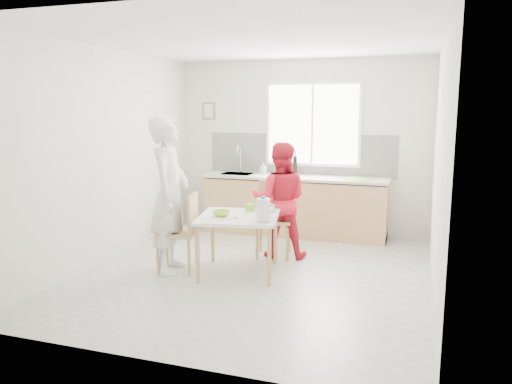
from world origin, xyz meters
TOP-DOWN VIEW (x-y plane):
  - ground at (0.00, 0.00)m, footprint 4.50×4.50m
  - room_shell at (0.00, 0.00)m, footprint 4.50×4.50m
  - window at (0.20, 2.23)m, footprint 1.50×0.06m
  - backsplash at (0.00, 2.24)m, footprint 3.00×0.02m
  - picture_frame at (-1.55, 2.23)m, footprint 0.22×0.03m
  - kitchen_counter at (-0.00, 1.95)m, footprint 2.84×0.64m
  - dining_table at (-0.19, -0.06)m, footprint 1.08×1.08m
  - chair_left at (-0.85, -0.19)m, footprint 0.52×0.52m
  - chair_far at (-0.01, 0.82)m, footprint 0.54×0.54m
  - person_white at (-1.00, -0.22)m, footprint 0.57×0.76m
  - person_red at (0.09, 0.75)m, footprint 0.84×0.71m
  - bowl_green at (-0.37, -0.15)m, footprint 0.24×0.24m
  - bowl_white at (0.06, 0.25)m, footprint 0.24×0.24m
  - milk_jug at (0.19, -0.27)m, footprint 0.21×0.15m
  - green_box at (-0.14, 0.24)m, footprint 0.12×0.12m
  - spoon at (-0.22, -0.29)m, footprint 0.14×0.09m
  - cutting_board at (0.97, 1.85)m, footprint 0.41×0.35m
  - wine_bottle_a at (-0.16, 2.13)m, footprint 0.07×0.07m
  - wine_bottle_b at (-0.03, 2.08)m, footprint 0.07×0.07m
  - jar_amber at (-0.08, 1.96)m, footprint 0.06×0.06m
  - soap_bottle at (-0.55, 2.07)m, footprint 0.11×0.11m

SIDE VIEW (x-z plane):
  - ground at x=0.00m, z-range 0.00..0.00m
  - kitchen_counter at x=0.00m, z-range -0.27..1.10m
  - chair_left at x=-0.85m, z-range 0.05..1.00m
  - chair_far at x=-0.01m, z-range 0.05..1.05m
  - dining_table at x=-0.19m, z-range 0.28..0.98m
  - spoon at x=-0.22m, z-range 0.71..0.72m
  - bowl_white at x=0.06m, z-range 0.70..0.76m
  - bowl_green at x=-0.37m, z-range 0.70..0.77m
  - green_box at x=-0.14m, z-range 0.70..0.79m
  - person_red at x=0.09m, z-range 0.00..1.52m
  - milk_jug at x=0.19m, z-range 0.72..0.98m
  - cutting_board at x=0.97m, z-range 0.92..0.93m
  - person_white at x=-1.00m, z-range 0.00..1.87m
  - jar_amber at x=-0.08m, z-range 0.92..1.08m
  - soap_bottle at x=-0.55m, z-range 0.92..1.10m
  - wine_bottle_b at x=-0.03m, z-range 0.92..1.22m
  - wine_bottle_a at x=-0.16m, z-range 0.92..1.24m
  - backsplash at x=0.00m, z-range 0.90..1.55m
  - room_shell at x=0.00m, z-range -0.61..3.89m
  - window at x=0.20m, z-range 1.05..2.35m
  - picture_frame at x=-1.55m, z-range 1.76..2.04m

